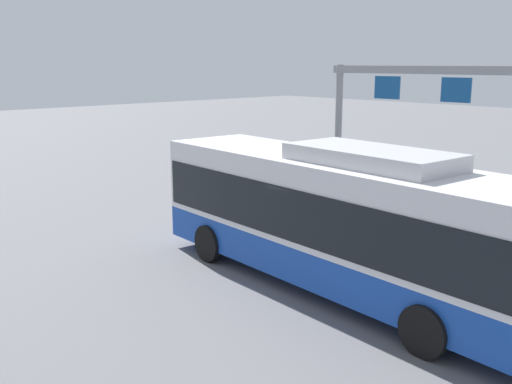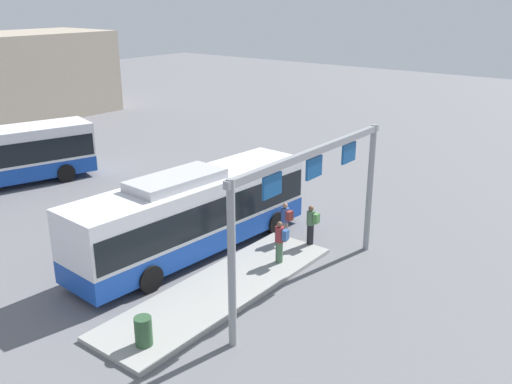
% 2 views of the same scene
% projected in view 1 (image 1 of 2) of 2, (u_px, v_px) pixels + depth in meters
% --- Properties ---
extents(ground_plane, '(120.00, 120.00, 0.00)m').
position_uv_depth(ground_plane, '(339.00, 289.00, 14.02)').
color(ground_plane, slate).
extents(platform_curb, '(10.00, 2.80, 0.16)m').
position_uv_depth(platform_curb, '(469.00, 275.00, 14.72)').
color(platform_curb, '#9E9E99').
rests_on(platform_curb, ground).
extents(bus_main, '(11.04, 3.23, 3.46)m').
position_uv_depth(bus_main, '(341.00, 215.00, 13.63)').
color(bus_main, '#1947AD').
rests_on(bus_main, ground).
extents(person_boarding, '(0.35, 0.53, 1.67)m').
position_uv_depth(person_boarding, '(329.00, 201.00, 18.42)').
color(person_boarding, black).
rests_on(person_boarding, platform_curb).
extents(person_waiting_near, '(0.38, 0.55, 1.67)m').
position_uv_depth(person_waiting_near, '(386.00, 213.00, 16.86)').
color(person_waiting_near, '#476B4C').
rests_on(person_waiting_near, platform_curb).
extents(person_waiting_mid, '(0.40, 0.57, 1.67)m').
position_uv_depth(person_waiting_mid, '(317.00, 208.00, 17.47)').
color(person_waiting_mid, slate).
rests_on(person_waiting_mid, platform_curb).
extents(platform_sign_gantry, '(8.88, 0.24, 5.20)m').
position_uv_depth(platform_sign_gantry, '(454.00, 117.00, 16.96)').
color(platform_sign_gantry, gray).
rests_on(platform_sign_gantry, ground).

